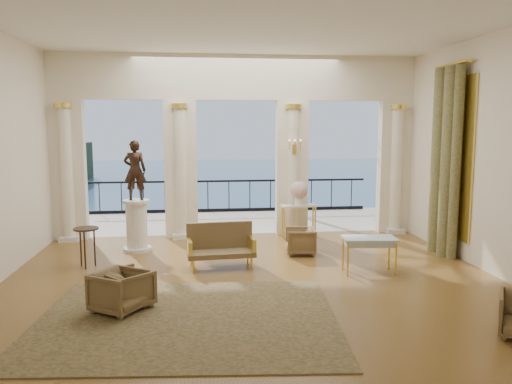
{
  "coord_description": "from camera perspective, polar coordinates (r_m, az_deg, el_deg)",
  "views": [
    {
      "loc": [
        -0.94,
        -8.64,
        2.78
      ],
      "look_at": [
        0.11,
        0.6,
        1.54
      ],
      "focal_mm": 35.0,
      "sensor_mm": 36.0,
      "label": 1
    }
  ],
  "objects": [
    {
      "name": "floor",
      "position": [
        9.13,
        -0.28,
        -10.14
      ],
      "size": [
        9.0,
        9.0,
        0.0
      ],
      "primitive_type": "plane",
      "color": "#442912",
      "rests_on": "ground"
    },
    {
      "name": "room_walls",
      "position": [
        7.58,
        0.64,
        8.33
      ],
      "size": [
        9.0,
        9.0,
        9.0
      ],
      "color": "white",
      "rests_on": "ground"
    },
    {
      "name": "arcade",
      "position": [
        12.5,
        -2.19,
        6.68
      ],
      "size": [
        9.0,
        0.56,
        4.5
      ],
      "color": "beige",
      "rests_on": "ground"
    },
    {
      "name": "terrace",
      "position": [
        14.75,
        -2.72,
        -3.48
      ],
      "size": [
        10.0,
        3.6,
        0.1
      ],
      "primitive_type": "cube",
      "color": "#B5AB95",
      "rests_on": "ground"
    },
    {
      "name": "balustrade",
      "position": [
        16.24,
        -3.11,
        -0.81
      ],
      "size": [
        9.0,
        0.06,
        1.03
      ],
      "color": "black",
      "rests_on": "terrace"
    },
    {
      "name": "palm_tree",
      "position": [
        15.58,
        4.51,
        12.4
      ],
      "size": [
        2.0,
        2.0,
        4.5
      ],
      "color": "#4C3823",
      "rests_on": "terrace"
    },
    {
      "name": "headland",
      "position": [
        84.04,
        -26.74,
        2.85
      ],
      "size": [
        22.0,
        18.0,
        6.0
      ],
      "primitive_type": "cube",
      "color": "black",
      "rests_on": "sea"
    },
    {
      "name": "sea",
      "position": [
        69.21,
        -5.66,
        0.28
      ],
      "size": [
        160.0,
        160.0,
        0.0
      ],
      "primitive_type": "plane",
      "color": "#2A4F88",
      "rests_on": "ground"
    },
    {
      "name": "curtain",
      "position": [
        11.43,
        20.74,
        3.28
      ],
      "size": [
        0.33,
        1.4,
        4.09
      ],
      "color": "#4C4A29",
      "rests_on": "ground"
    },
    {
      "name": "window_frame",
      "position": [
        11.52,
        21.59,
        3.68
      ],
      "size": [
        0.04,
        1.6,
        3.4
      ],
      "primitive_type": "cube",
      "color": "#E8C64C",
      "rests_on": "room_walls"
    },
    {
      "name": "wall_sconce",
      "position": [
        12.39,
        4.42,
        5.02
      ],
      "size": [
        0.3,
        0.11,
        0.33
      ],
      "color": "#E8C64C",
      "rests_on": "arcade"
    },
    {
      "name": "rug",
      "position": [
        7.51,
        -7.84,
        -14.15
      ],
      "size": [
        4.57,
        3.7,
        0.02
      ],
      "primitive_type": "cube",
      "rotation": [
        0.0,
        0.0,
        -0.08
      ],
      "color": "#353819",
      "rests_on": "ground"
    },
    {
      "name": "armchair_a",
      "position": [
        7.88,
        -15.39,
        -10.68
      ],
      "size": [
        0.9,
        0.91,
        0.69
      ],
      "primitive_type": "imported",
      "rotation": [
        0.0,
        0.0,
        0.99
      ],
      "color": "#46331B",
      "rests_on": "ground"
    },
    {
      "name": "armchair_c",
      "position": [
        10.93,
        5.1,
        -5.47
      ],
      "size": [
        0.64,
        0.67,
        0.63
      ],
      "primitive_type": "imported",
      "rotation": [
        0.0,
        0.0,
        -1.67
      ],
      "color": "#46331B",
      "rests_on": "ground"
    },
    {
      "name": "armchair_d",
      "position": [
        8.01,
        -14.44,
        -10.47
      ],
      "size": [
        0.88,
        0.88,
        0.66
      ],
      "primitive_type": "imported",
      "rotation": [
        0.0,
        0.0,
        2.28
      ],
      "color": "#46331B",
      "rests_on": "ground"
    },
    {
      "name": "settee",
      "position": [
        9.92,
        -4.07,
        -6.12
      ],
      "size": [
        1.36,
        0.66,
        0.87
      ],
      "rotation": [
        0.0,
        0.0,
        0.08
      ],
      "color": "#46331B",
      "rests_on": "ground"
    },
    {
      "name": "game_table",
      "position": [
        9.73,
        12.83,
        -5.49
      ],
      "size": [
        1.04,
        0.63,
        0.68
      ],
      "rotation": [
        0.0,
        0.0,
        -0.09
      ],
      "color": "silver",
      "rests_on": "ground"
    },
    {
      "name": "pedestal",
      "position": [
        11.42,
        -13.48,
        -3.86
      ],
      "size": [
        0.63,
        0.63,
        1.15
      ],
      "color": "silver",
      "rests_on": "ground"
    },
    {
      "name": "statue",
      "position": [
        11.24,
        -13.67,
        2.43
      ],
      "size": [
        0.48,
        0.32,
        1.31
      ],
      "primitive_type": "imported",
      "rotation": [
        0.0,
        0.0,
        3.13
      ],
      "color": "black",
      "rests_on": "pedestal"
    },
    {
      "name": "console_table",
      "position": [
        12.41,
        4.91,
        -2.11
      ],
      "size": [
        0.93,
        0.49,
        0.84
      ],
      "rotation": [
        0.0,
        0.0,
        0.17
      ],
      "color": "silver",
      "rests_on": "ground"
    },
    {
      "name": "urn",
      "position": [
        12.33,
        4.94,
        0.07
      ],
      "size": [
        0.44,
        0.44,
        0.59
      ],
      "color": "white",
      "rests_on": "console_table"
    },
    {
      "name": "side_table",
      "position": [
        10.37,
        -18.85,
        -4.51
      ],
      "size": [
        0.49,
        0.49,
        0.79
      ],
      "color": "black",
      "rests_on": "ground"
    }
  ]
}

